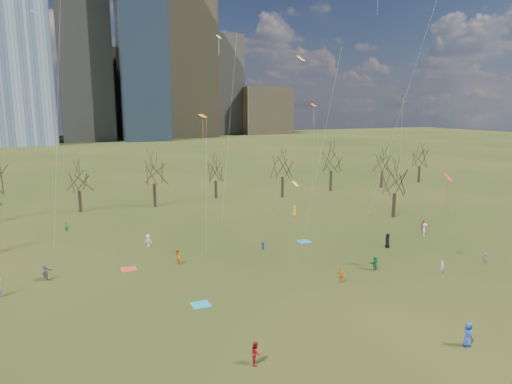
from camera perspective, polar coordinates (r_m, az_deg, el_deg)
name	(u,v)px	position (r m, az deg, el deg)	size (l,w,h in m)	color
ground	(303,282)	(46.36, 5.94, -11.12)	(500.00, 500.00, 0.00)	black
downtown_skyline	(95,61)	(249.79, -19.43, 15.20)	(212.50, 78.00, 118.00)	slate
bare_tree_row	(198,172)	(78.42, -7.32, 2.54)	(113.04, 29.80, 9.50)	black
blanket_teal	(201,305)	(41.58, -6.92, -13.79)	(1.60, 1.50, 0.03)	teal
blanket_navy	(304,242)	(59.30, 6.03, -6.17)	(1.60, 1.50, 0.03)	#2768B6
blanket_crimson	(129,269)	(51.34, -15.63, -9.25)	(1.60, 1.50, 0.03)	red
person_0	(468,334)	(37.87, 24.96, -15.85)	(0.90, 0.58, 1.83)	#2947B3
person_1	(442,267)	(51.65, 22.23, -8.71)	(0.52, 0.34, 1.44)	silver
person_2	(256,353)	(32.63, -0.01, -19.46)	(0.80, 0.62, 1.65)	maroon
person_3	(485,258)	(56.85, 26.74, -7.42)	(0.79, 0.46, 1.23)	slate
person_4	(341,275)	(46.32, 10.61, -10.21)	(0.94, 0.39, 1.60)	orange
person_5	(375,263)	(50.62, 14.63, -8.56)	(1.45, 0.46, 1.57)	#197244
person_6	(388,241)	(58.63, 16.12, -5.85)	(0.88, 0.57, 1.80)	black
person_8	(263,246)	(55.43, 0.87, -6.76)	(0.53, 0.41, 1.08)	#23589A
person_9	(148,241)	(58.26, -13.35, -5.94)	(1.01, 0.58, 1.56)	silver
person_10	(423,226)	(66.81, 20.20, -4.07)	(1.04, 0.43, 1.78)	#BA1A40
person_11	(46,272)	(50.86, -24.80, -9.08)	(1.55, 0.49, 1.67)	slate
person_12	(294,211)	(72.13, 4.80, -2.39)	(0.84, 0.55, 1.72)	gold
person_13	(67,226)	(68.75, -22.59, -3.98)	(0.52, 0.34, 1.43)	#186C3B
person_14	(177,257)	(51.26, -9.82, -8.02)	(0.85, 0.66, 1.74)	orange
person_15	(425,230)	(65.34, 20.32, -4.44)	(1.10, 0.63, 1.70)	silver
kites_airborne	(277,137)	(54.61, 2.68, 6.83)	(59.37, 44.15, 30.72)	orange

